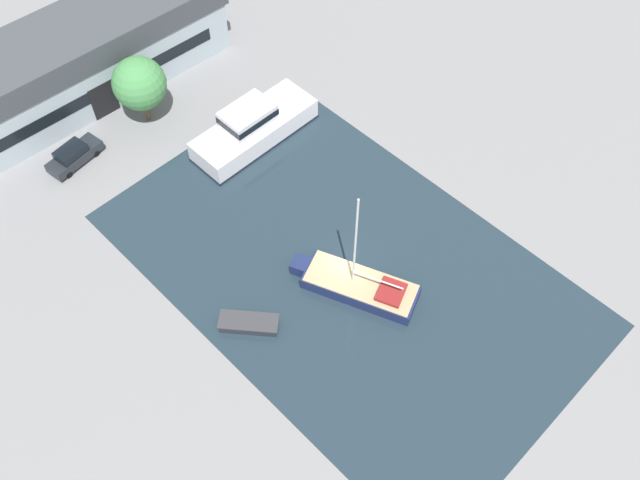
% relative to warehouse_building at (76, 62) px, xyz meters
% --- Properties ---
extents(ground_plane, '(440.00, 440.00, 0.00)m').
position_rel_warehouse_building_xyz_m(ground_plane, '(2.94, -29.53, -3.48)').
color(ground_plane, slate).
extents(water_canal, '(22.10, 35.52, 0.01)m').
position_rel_warehouse_building_xyz_m(water_canal, '(2.94, -29.53, -3.48)').
color(water_canal, '#1E2D38').
rests_on(water_canal, ground).
extents(warehouse_building, '(28.02, 8.84, 6.88)m').
position_rel_warehouse_building_xyz_m(warehouse_building, '(0.00, 0.00, 0.00)').
color(warehouse_building, '#99A8B2').
rests_on(warehouse_building, ground).
extents(quay_tree_near_building, '(4.50, 4.50, 6.34)m').
position_rel_warehouse_building_xyz_m(quay_tree_near_building, '(1.96, -6.65, 0.59)').
color(quay_tree_near_building, brown).
rests_on(quay_tree_near_building, ground).
extents(parked_car, '(4.96, 2.42, 1.76)m').
position_rel_warehouse_building_xyz_m(parked_car, '(-5.36, -6.49, -2.61)').
color(parked_car, '#1E2328').
rests_on(parked_car, ground).
extents(sailboat_moored, '(5.89, 9.58, 10.30)m').
position_rel_warehouse_building_xyz_m(sailboat_moored, '(2.27, -31.49, -2.86)').
color(sailboat_moored, '#19234C').
rests_on(sailboat_moored, water_canal).
extents(motor_cruiser, '(11.24, 4.00, 3.76)m').
position_rel_warehouse_building_xyz_m(motor_cruiser, '(6.91, -14.89, -2.10)').
color(motor_cruiser, silver).
rests_on(motor_cruiser, water_canal).
extents(small_dinghy, '(3.88, 4.20, 0.73)m').
position_rel_warehouse_building_xyz_m(small_dinghy, '(-5.35, -28.13, -3.11)').
color(small_dinghy, '#23282D').
rests_on(small_dinghy, water_canal).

